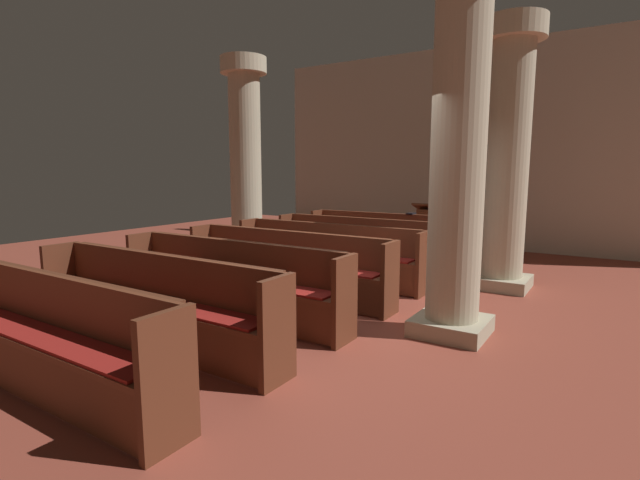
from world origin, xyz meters
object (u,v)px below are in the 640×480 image
pew_row_5 (152,299)px  lectern (424,233)px  pew_row_0 (386,235)px  pew_row_1 (360,242)px  pew_row_3 (285,263)px  hymn_book (411,214)px  pillar_far_side (246,157)px  pew_row_4 (229,278)px  pew_row_6 (37,330)px  pillar_aisle_rear (458,146)px  pillar_aisle_side (508,153)px  kneeler_box_red (472,268)px  pew_row_2 (327,251)px

pew_row_5 → lectern: (0.41, 6.53, -0.04)m
pew_row_0 → pew_row_1: (0.00, -1.10, 0.00)m
pew_row_1 → pew_row_3: size_ratio=1.00×
lectern → hymn_book: 0.96m
pillar_far_side → hymn_book: pillar_far_side is taller
pew_row_4 → pew_row_6: bearing=-90.0°
pew_row_3 → hymn_book: 3.55m
pew_row_0 → pew_row_6: (0.00, -6.60, 0.00)m
pew_row_3 → lectern: size_ratio=2.99×
pew_row_3 → pillar_aisle_rear: pillar_aisle_rear is taller
pew_row_0 → pillar_aisle_side: 3.06m
pew_row_1 → hymn_book: 1.43m
pew_row_0 → pew_row_5: (0.00, -5.50, 0.00)m
pew_row_6 → pillar_aisle_side: (2.41, 5.49, 1.52)m
pew_row_6 → pillar_far_side: size_ratio=0.84×
pew_row_4 → lectern: 5.45m
pillar_aisle_side → pillar_far_side: size_ratio=1.00×
pew_row_4 → kneeler_box_red: bearing=65.1°
pillar_aisle_side → kneeler_box_red: 2.08m
kneeler_box_red → pillar_aisle_side: bearing=-47.4°
hymn_book → pillar_aisle_rear: bearing=-62.1°
pew_row_4 → pillar_aisle_side: (2.41, 3.29, 1.52)m
pew_row_3 → pew_row_2: bearing=90.0°
pew_row_5 → kneeler_box_red: size_ratio=8.12×
pew_row_1 → pew_row_5: same height
pew_row_4 → kneeler_box_red: size_ratio=8.12×
lectern → pew_row_3: bearing=-95.4°
pew_row_3 → kneeler_box_red: size_ratio=8.12×
pew_row_5 → pew_row_6: 1.10m
pew_row_1 → pillar_aisle_side: size_ratio=0.84×
lectern → pew_row_1: bearing=-100.9°
pillar_far_side → pew_row_4: bearing=-51.8°
pillar_aisle_side → hymn_book: bearing=146.6°
lectern → pew_row_5: bearing=-93.6°
pew_row_5 → hymn_book: bearing=85.6°
pew_row_2 → pillar_far_side: pillar_far_side is taller
pew_row_6 → kneeler_box_red: bearing=73.4°
pew_row_6 → pillar_aisle_rear: pillar_aisle_rear is taller
pew_row_0 → pew_row_6: size_ratio=1.00×
pew_row_6 → pillar_aisle_side: bearing=66.3°
pew_row_3 → hymn_book: bearing=82.9°
pew_row_3 → pillar_aisle_side: pillar_aisle_side is taller
pew_row_5 → pillar_aisle_rear: (2.41, 1.97, 1.52)m
pillar_far_side → pillar_aisle_rear: bearing=-24.1°
pew_row_1 → pew_row_3: (0.00, -2.20, 0.00)m
pew_row_5 → pew_row_6: bearing=-90.0°
pillar_far_side → hymn_book: bearing=29.7°
pillar_aisle_rear → pew_row_4: bearing=-160.2°
kneeler_box_red → pew_row_6: bearing=-106.6°
pew_row_0 → pillar_aisle_side: bearing=-24.7°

